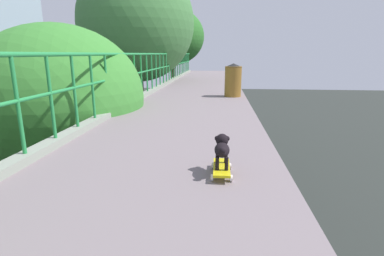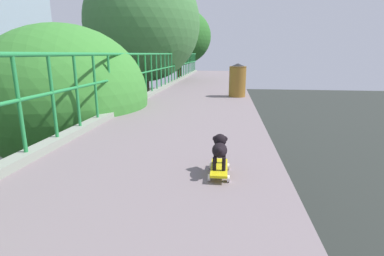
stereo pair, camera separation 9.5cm
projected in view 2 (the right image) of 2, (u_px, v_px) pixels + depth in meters
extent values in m
cube|color=black|center=(143.00, 172.00, 3.00)|extent=(2.87, 0.06, 0.00)
cylinder|color=#258742|center=(19.00, 105.00, 3.18)|extent=(0.04, 0.04, 1.07)
cylinder|color=#258742|center=(53.00, 97.00, 3.78)|extent=(0.04, 0.04, 1.07)
cylinder|color=#258742|center=(77.00, 91.00, 4.38)|extent=(0.04, 0.04, 1.07)
cylinder|color=#258742|center=(95.00, 87.00, 4.98)|extent=(0.04, 0.04, 1.07)
cylinder|color=#258742|center=(110.00, 83.00, 5.58)|extent=(0.04, 0.04, 1.07)
cylinder|color=#258742|center=(121.00, 80.00, 6.18)|extent=(0.04, 0.04, 1.07)
cylinder|color=#258742|center=(131.00, 78.00, 6.78)|extent=(0.04, 0.04, 1.07)
cylinder|color=#258742|center=(139.00, 76.00, 7.39)|extent=(0.04, 0.04, 1.07)
cylinder|color=#258742|center=(146.00, 74.00, 7.99)|extent=(0.04, 0.04, 1.07)
cylinder|color=#258742|center=(151.00, 73.00, 8.59)|extent=(0.04, 0.04, 1.07)
cylinder|color=#258742|center=(157.00, 72.00, 9.19)|extent=(0.04, 0.04, 1.07)
cylinder|color=#258742|center=(161.00, 70.00, 9.79)|extent=(0.04, 0.04, 1.07)
cylinder|color=#258742|center=(165.00, 69.00, 10.39)|extent=(0.04, 0.04, 1.07)
cylinder|color=#258742|center=(168.00, 69.00, 10.99)|extent=(0.04, 0.04, 1.07)
cylinder|color=#258742|center=(172.00, 68.00, 11.59)|extent=(0.04, 0.04, 1.07)
cylinder|color=#258742|center=(174.00, 67.00, 12.19)|extent=(0.04, 0.04, 1.07)
cylinder|color=#258742|center=(177.00, 67.00, 12.80)|extent=(0.04, 0.04, 1.07)
cylinder|color=#258742|center=(179.00, 66.00, 13.40)|extent=(0.04, 0.04, 1.07)
cylinder|color=#258742|center=(181.00, 65.00, 14.00)|extent=(0.04, 0.04, 1.07)
cylinder|color=#258742|center=(183.00, 65.00, 14.60)|extent=(0.04, 0.04, 1.07)
cylinder|color=#258742|center=(185.00, 65.00, 15.20)|extent=(0.04, 0.04, 1.07)
cylinder|color=#258742|center=(187.00, 64.00, 15.80)|extent=(0.04, 0.04, 1.07)
cylinder|color=#258742|center=(188.00, 64.00, 16.40)|extent=(0.04, 0.04, 1.07)
cylinder|color=#258742|center=(190.00, 63.00, 17.00)|extent=(0.04, 0.04, 1.07)
cylinder|color=#258742|center=(191.00, 63.00, 17.61)|extent=(0.04, 0.04, 1.07)
cylinder|color=#258742|center=(192.00, 63.00, 18.21)|extent=(0.04, 0.04, 1.07)
cylinder|color=#258742|center=(194.00, 62.00, 18.81)|extent=(0.04, 0.04, 1.07)
cylinder|color=#258742|center=(195.00, 62.00, 19.41)|extent=(0.04, 0.04, 1.07)
cylinder|color=black|center=(42.00, 238.00, 11.01)|extent=(0.23, 0.66, 0.66)
cylinder|color=black|center=(3.00, 235.00, 11.20)|extent=(0.23, 0.66, 0.66)
cylinder|color=black|center=(19.00, 191.00, 14.76)|extent=(0.19, 0.63, 0.63)
cube|color=#104891|center=(102.00, 115.00, 26.83)|extent=(2.59, 11.59, 2.72)
cube|color=black|center=(101.00, 109.00, 26.71)|extent=(2.61, 10.66, 0.70)
cylinder|color=black|center=(130.00, 118.00, 30.87)|extent=(0.28, 0.96, 0.96)
cylinder|color=black|center=(107.00, 117.00, 31.16)|extent=(0.28, 0.96, 0.96)
cylinder|color=black|center=(101.00, 137.00, 23.91)|extent=(0.28, 0.96, 0.96)
cylinder|color=black|center=(72.00, 136.00, 24.20)|extent=(0.28, 0.96, 0.96)
cylinder|color=#543321|center=(80.00, 234.00, 7.59)|extent=(0.38, 0.38, 5.04)
ellipsoid|color=#3A8331|center=(65.00, 98.00, 6.71)|extent=(3.76, 3.76, 3.28)
cylinder|color=#48382D|center=(147.00, 131.00, 14.02)|extent=(0.39, 0.39, 6.96)
ellipsoid|color=#427B3E|center=(143.00, 24.00, 12.82)|extent=(5.04, 5.04, 5.03)
cylinder|color=brown|center=(180.00, 96.00, 25.57)|extent=(0.37, 0.37, 6.98)
ellipsoid|color=#2B6926|center=(179.00, 37.00, 24.35)|extent=(5.34, 5.34, 4.66)
cube|color=gold|center=(219.00, 168.00, 2.91)|extent=(0.17, 0.47, 0.02)
cylinder|color=silver|center=(228.00, 167.00, 3.06)|extent=(0.02, 0.06, 0.06)
cylinder|color=silver|center=(211.00, 166.00, 3.08)|extent=(0.02, 0.06, 0.06)
cylinder|color=silver|center=(228.00, 179.00, 2.76)|extent=(0.02, 0.06, 0.06)
cylinder|color=silver|center=(209.00, 178.00, 2.78)|extent=(0.02, 0.06, 0.06)
cylinder|color=black|center=(224.00, 157.00, 2.99)|extent=(0.04, 0.04, 0.13)
cylinder|color=black|center=(215.00, 157.00, 3.00)|extent=(0.04, 0.04, 0.13)
cylinder|color=black|center=(224.00, 164.00, 2.80)|extent=(0.04, 0.04, 0.13)
cylinder|color=black|center=(214.00, 164.00, 2.80)|extent=(0.04, 0.04, 0.13)
ellipsoid|color=black|center=(220.00, 150.00, 2.87)|extent=(0.15, 0.27, 0.13)
sphere|color=black|center=(220.00, 140.00, 2.97)|extent=(0.13, 0.13, 0.13)
ellipsoid|color=black|center=(220.00, 140.00, 3.02)|extent=(0.05, 0.06, 0.04)
sphere|color=black|center=(225.00, 139.00, 2.96)|extent=(0.06, 0.06, 0.06)
sphere|color=black|center=(215.00, 139.00, 2.97)|extent=(0.06, 0.06, 0.06)
sphere|color=black|center=(219.00, 151.00, 2.72)|extent=(0.07, 0.07, 0.07)
cylinder|color=brown|center=(237.00, 82.00, 8.18)|extent=(0.47, 0.47, 0.84)
cone|color=black|center=(238.00, 65.00, 8.07)|extent=(0.47, 0.47, 0.10)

